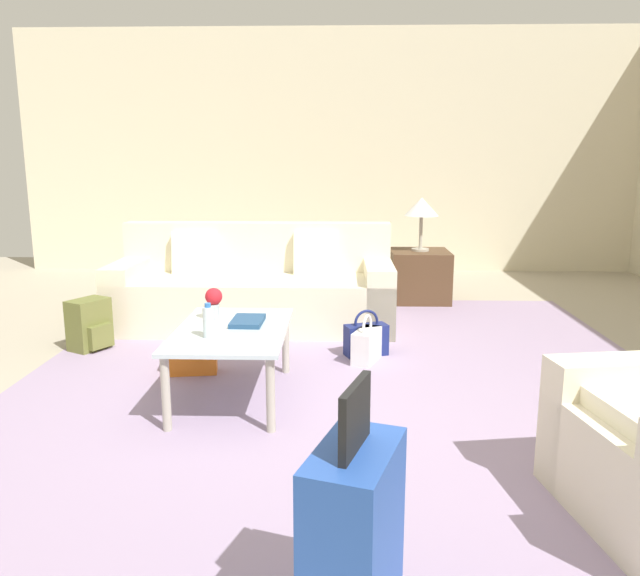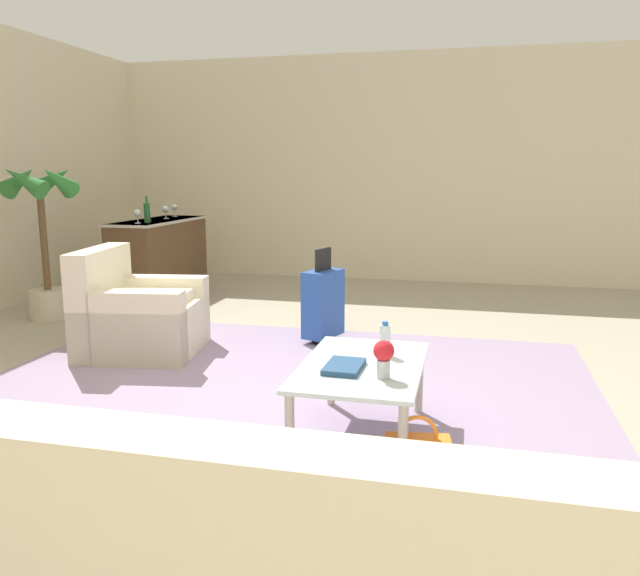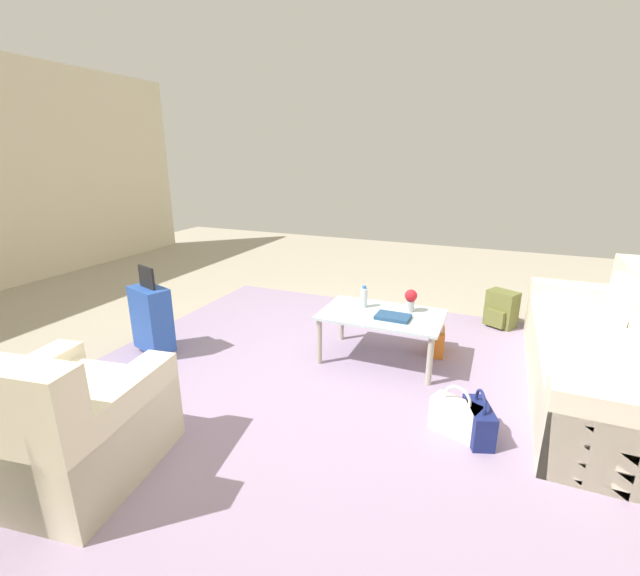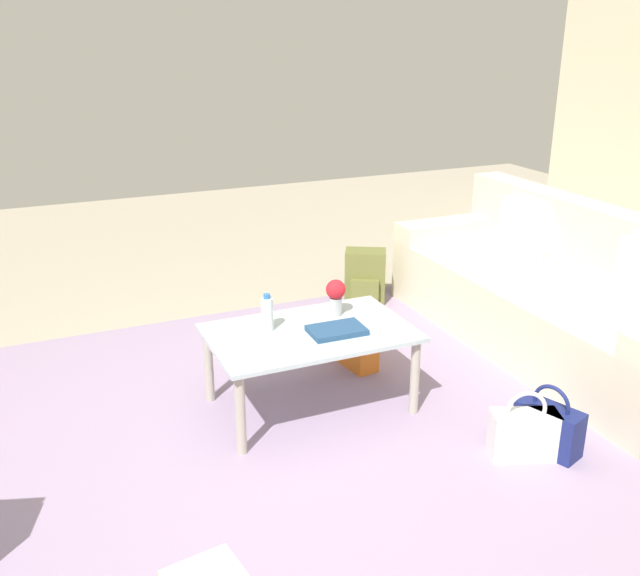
{
  "view_description": "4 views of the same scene",
  "coord_description": "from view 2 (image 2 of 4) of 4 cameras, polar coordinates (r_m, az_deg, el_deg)",
  "views": [
    {
      "loc": [
        3.26,
        0.15,
        1.47
      ],
      "look_at": [
        -0.82,
        0.03,
        0.62
      ],
      "focal_mm": 35.0,
      "sensor_mm": 36.0,
      "label": 1
    },
    {
      "loc": [
        -3.73,
        -1.06,
        1.52
      ],
      "look_at": [
        -0.25,
        -0.22,
        0.85
      ],
      "focal_mm": 35.0,
      "sensor_mm": 36.0,
      "label": 2
    },
    {
      "loc": [
        -1.28,
        3.0,
        1.81
      ],
      "look_at": [
        0.01,
        -0.06,
        0.77
      ],
      "focal_mm": 24.0,
      "sensor_mm": 36.0,
      "label": 3
    },
    {
      "loc": [
        0.94,
        2.68,
        1.98
      ],
      "look_at": [
        -0.36,
        -0.27,
        0.78
      ],
      "focal_mm": 40.0,
      "sensor_mm": 36.0,
      "label": 4
    }
  ],
  "objects": [
    {
      "name": "wine_glass_rightmost",
      "position": [
        8.26,
        -13.14,
        7.12
      ],
      "size": [
        0.08,
        0.08,
        0.15
      ],
      "color": "silver",
      "rests_on": "bar_console"
    },
    {
      "name": "wine_glass_leftmost",
      "position": [
        7.28,
        -16.36,
        6.53
      ],
      "size": [
        0.08,
        0.08,
        0.15
      ],
      "color": "silver",
      "rests_on": "bar_console"
    },
    {
      "name": "potted_palm",
      "position": [
        7.01,
        -24.0,
        4.88
      ],
      "size": [
        0.64,
        0.64,
        1.63
      ],
      "color": "#BCB299",
      "rests_on": "ground"
    },
    {
      "name": "wine_glass_right_of_centre",
      "position": [
        7.92,
        -13.93,
        6.95
      ],
      "size": [
        0.08,
        0.08,
        0.15
      ],
      "color": "silver",
      "rests_on": "bar_console"
    },
    {
      "name": "wine_bottle_green",
      "position": [
        7.33,
        -15.53,
        6.67
      ],
      "size": [
        0.07,
        0.07,
        0.3
      ],
      "color": "#194C23",
      "rests_on": "bar_console"
    },
    {
      "name": "area_rug",
      "position": [
        3.7,
        -7.82,
        -13.67
      ],
      "size": [
        5.2,
        4.4,
        0.01
      ],
      "primitive_type": "cube",
      "color": "#9984A3",
      "rests_on": "ground"
    },
    {
      "name": "wine_glass_left_of_centre",
      "position": [
        7.62,
        -15.45,
        6.75
      ],
      "size": [
        0.08,
        0.08,
        0.15
      ],
      "color": "silver",
      "rests_on": "bar_console"
    },
    {
      "name": "handbag_white",
      "position": [
        3.26,
        -14.29,
        -15.01
      ],
      "size": [
        0.35,
        0.24,
        0.36
      ],
      "color": "white",
      "rests_on": "ground"
    },
    {
      "name": "flower_vase",
      "position": [
        3.28,
        5.84,
        -6.17
      ],
      "size": [
        0.11,
        0.11,
        0.21
      ],
      "color": "#B2B7BC",
      "rests_on": "coffee_table"
    },
    {
      "name": "bar_console",
      "position": [
        7.82,
        -14.47,
        2.71
      ],
      "size": [
        1.57,
        0.59,
        0.95
      ],
      "color": "#513823",
      "rests_on": "ground"
    },
    {
      "name": "handbag_navy",
      "position": [
        3.15,
        -15.58,
        -16.06
      ],
      "size": [
        0.24,
        0.35,
        0.36
      ],
      "color": "navy",
      "rests_on": "ground"
    },
    {
      "name": "coffee_table_book",
      "position": [
        3.44,
        2.21,
        -7.19
      ],
      "size": [
        0.3,
        0.2,
        0.03
      ],
      "primitive_type": "cube",
      "rotation": [
        0.0,
        0.0,
        -0.03
      ],
      "color": "navy",
      "rests_on": "coffee_table"
    },
    {
      "name": "suitcase_blue",
      "position": [
        5.6,
        0.29,
        -1.35
      ],
      "size": [
        0.45,
        0.33,
        0.85
      ],
      "color": "#2851AD",
      "rests_on": "ground"
    },
    {
      "name": "water_bottle",
      "position": [
        3.69,
        5.96,
        -4.71
      ],
      "size": [
        0.06,
        0.06,
        0.2
      ],
      "color": "silver",
      "rests_on": "coffee_table"
    },
    {
      "name": "armchair",
      "position": [
        5.51,
        -16.57,
        -2.62
      ],
      "size": [
        1.03,
        1.04,
        0.89
      ],
      "color": "beige",
      "rests_on": "ground"
    },
    {
      "name": "handbag_orange",
      "position": [
        3.21,
        8.86,
        -15.21
      ],
      "size": [
        0.18,
        0.34,
        0.36
      ],
      "color": "orange",
      "rests_on": "ground"
    },
    {
      "name": "ground_plane",
      "position": [
        4.17,
        -2.15,
        -10.78
      ],
      "size": [
        12.0,
        12.0,
        0.0
      ],
      "primitive_type": "plane",
      "color": "#A89E89"
    },
    {
      "name": "coffee_table",
      "position": [
        3.56,
        3.87,
        -7.81
      ],
      "size": [
        1.07,
        0.67,
        0.45
      ],
      "color": "silver",
      "rests_on": "ground"
    },
    {
      "name": "wall_right",
      "position": [
        8.86,
        6.84,
        10.76
      ],
      "size": [
        0.12,
        8.0,
        3.1
      ],
      "primitive_type": "cube",
      "color": "beige",
      "rests_on": "ground"
    }
  ]
}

